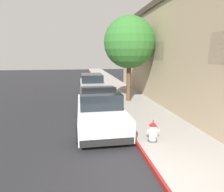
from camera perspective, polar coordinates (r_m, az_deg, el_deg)
ground_plane at (r=14.35m, az=-20.16°, el=-1.56°), size 30.76×60.00×0.20m
sidewalk_pavement at (r=14.42m, az=3.89°, el=-0.07°), size 2.74×60.00×0.15m
curb_painted_edge at (r=14.17m, az=-1.68°, el=-0.27°), size 0.08×60.00×0.15m
storefront_building at (r=13.66m, az=26.74°, el=11.09°), size 6.88×18.89×6.30m
police_cruiser at (r=8.51m, az=-3.68°, el=-3.85°), size 1.94×4.84×1.68m
parked_car_silver_ahead at (r=15.85m, az=-5.87°, el=3.41°), size 1.94×4.84×1.56m
fire_hydrant at (r=6.86m, az=11.85°, el=-10.16°), size 0.44×0.40×0.76m
street_tree at (r=12.44m, az=5.09°, el=15.24°), size 3.15×3.15×5.23m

